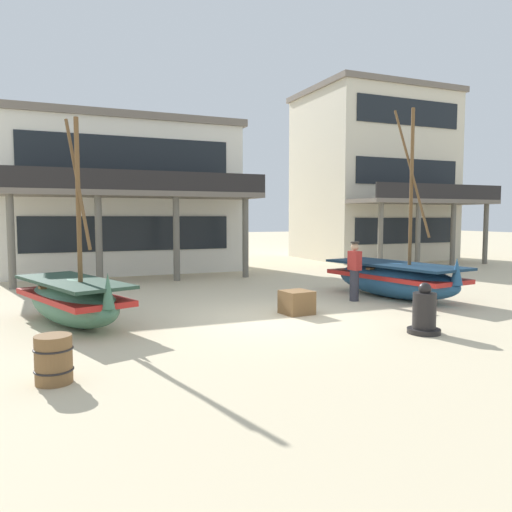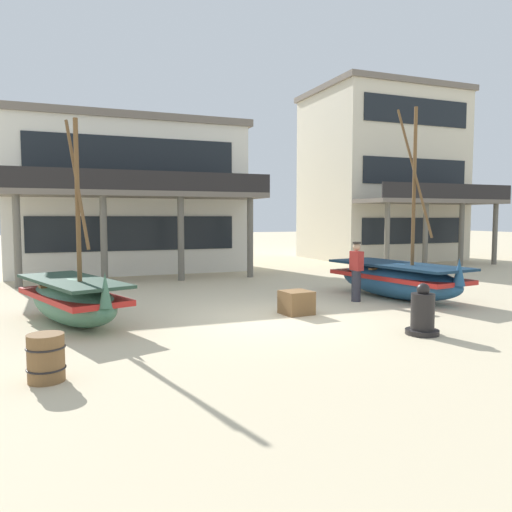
# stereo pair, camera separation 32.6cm
# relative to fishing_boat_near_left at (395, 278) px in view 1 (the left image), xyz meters

# --- Properties ---
(ground_plane) EXTENTS (120.00, 120.00, 0.00)m
(ground_plane) POSITION_rel_fishing_boat_near_left_xyz_m (-4.61, -1.35, -0.57)
(ground_plane) COLOR beige
(fishing_boat_near_left) EXTENTS (2.34, 4.57, 5.46)m
(fishing_boat_near_left) POSITION_rel_fishing_boat_near_left_xyz_m (0.00, 0.00, 0.00)
(fishing_boat_near_left) COLOR #23517A
(fishing_boat_near_left) RESTS_ON ground
(fishing_boat_centre_large) EXTENTS (2.44, 3.91, 4.49)m
(fishing_boat_centre_large) POSITION_rel_fishing_boat_near_left_xyz_m (-8.96, -0.27, -0.01)
(fishing_boat_centre_large) COLOR #427056
(fishing_boat_centre_large) RESTS_ON ground
(fisherman_by_hull) EXTENTS (0.27, 0.39, 1.68)m
(fisherman_by_hull) POSITION_rel_fishing_boat_near_left_xyz_m (-1.46, -0.06, 0.26)
(fisherman_by_hull) COLOR #33333D
(fisherman_by_hull) RESTS_ON ground
(capstan_winch) EXTENTS (0.67, 0.67, 1.05)m
(capstan_winch) POSITION_rel_fishing_boat_near_left_xyz_m (-2.38, -3.92, -0.15)
(capstan_winch) COLOR black
(capstan_winch) RESTS_ON ground
(wooden_barrel) EXTENTS (0.56, 0.56, 0.70)m
(wooden_barrel) POSITION_rel_fishing_boat_near_left_xyz_m (-9.42, -4.27, -0.22)
(wooden_barrel) COLOR brown
(wooden_barrel) RESTS_ON ground
(cargo_crate) EXTENTS (0.76, 0.76, 0.57)m
(cargo_crate) POSITION_rel_fishing_boat_near_left_xyz_m (-3.84, -1.09, -0.29)
(cargo_crate) COLOR brown
(cargo_crate) RESTS_ON ground
(harbor_building_main) EXTENTS (10.04, 8.35, 6.53)m
(harbor_building_main) POSITION_rel_fishing_boat_near_left_xyz_m (-6.40, 11.17, 2.70)
(harbor_building_main) COLOR silver
(harbor_building_main) RESTS_ON ground
(harbor_building_annex) EXTENTS (7.82, 8.72, 9.35)m
(harbor_building_annex) POSITION_rel_fishing_boat_near_left_xyz_m (7.76, 11.88, 4.09)
(harbor_building_annex) COLOR beige
(harbor_building_annex) RESTS_ON ground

